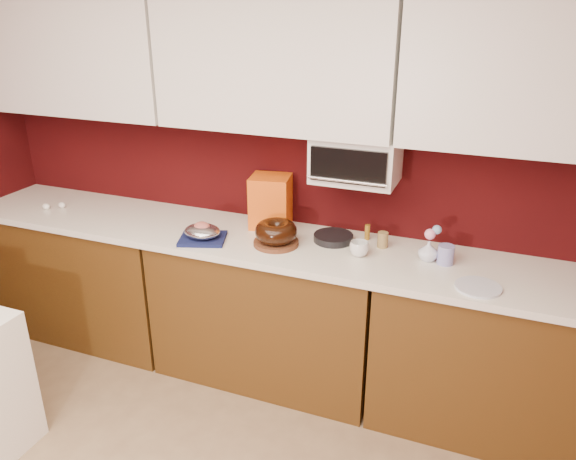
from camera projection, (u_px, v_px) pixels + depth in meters
The scene contains 28 objects.
wall_back at pixel (288, 166), 3.32m from camera, with size 4.00×0.02×2.50m, color #370708.
base_cabinet_left at pixel (90, 274), 3.82m from camera, with size 1.31×0.58×0.86m, color #4F300F.
base_cabinet_center at pixel (269, 311), 3.37m from camera, with size 1.31×0.58×0.86m, color #4F300F.
base_cabinet_right at pixel (504, 359), 2.92m from camera, with size 1.31×0.58×0.86m, color #4F300F.
countertop at pixel (268, 242), 3.20m from camera, with size 4.00×0.62×0.04m, color white.
upper_cabinet_left at pixel (74, 55), 3.40m from camera, with size 1.31×0.33×0.70m, color white.
upper_cabinet_center at pixel (276, 64), 2.95m from camera, with size 1.31×0.33×0.70m, color white.
upper_cabinet_right at pixel (552, 76), 2.50m from camera, with size 1.31×0.33×0.70m, color white.
toaster_oven at pixel (356, 159), 3.00m from camera, with size 0.45×0.30×0.25m, color white.
toaster_oven_door at pixel (348, 166), 2.86m from camera, with size 0.40×0.02×0.18m, color black.
toaster_oven_handle at pixel (347, 181), 2.88m from camera, with size 0.02×0.02×0.42m, color silver.
cake_base at pixel (276, 243), 3.12m from camera, with size 0.25×0.25×0.02m, color brown.
bundt_cake at pixel (276, 231), 3.09m from camera, with size 0.23×0.23×0.10m, color black.
navy_towel at pixel (203, 239), 3.17m from camera, with size 0.25×0.21×0.02m, color #121844.
foil_ham_nest at pixel (202, 231), 3.16m from camera, with size 0.21×0.18×0.08m, color silver.
roasted_ham at pixel (202, 227), 3.15m from camera, with size 0.10×0.08×0.06m, color #C46559.
pandoro_box at pixel (271, 201), 3.32m from camera, with size 0.23×0.21×0.31m, color red.
dark_pan at pixel (333, 238), 3.16m from camera, with size 0.22×0.22×0.04m, color black.
coffee_mug at pixel (359, 247), 2.97m from camera, with size 0.09×0.09×0.10m, color white.
blue_jar at pixel (446, 255), 2.88m from camera, with size 0.08×0.08×0.10m, color #1B2098.
flower_vase at pixel (428, 250), 2.91m from camera, with size 0.08×0.08×0.12m, color silver.
flower_pink at pixel (430, 234), 2.88m from camera, with size 0.06×0.06×0.06m, color #FF93C2.
flower_blue at pixel (437, 230), 2.88m from camera, with size 0.05×0.05×0.05m, color #7FA4CC.
china_plate at pixel (478, 287), 2.65m from camera, with size 0.22×0.22×0.01m, color silver.
amber_bottle at pixel (367, 232), 3.17m from camera, with size 0.03×0.03×0.09m, color #99691B.
paper_cup at pixel (383, 240), 3.07m from camera, with size 0.06×0.06×0.09m, color olive.
egg_left at pixel (62, 205), 3.66m from camera, with size 0.05×0.04×0.04m, color white.
egg_right at pixel (46, 206), 3.63m from camera, with size 0.05×0.04×0.04m, color white.
Camera 1 is at (1.18, -0.74, 2.17)m, focal length 35.00 mm.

